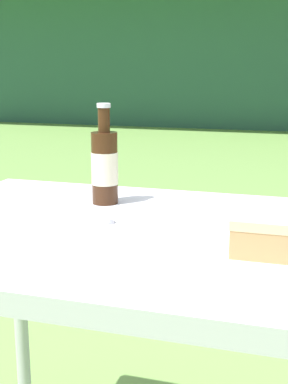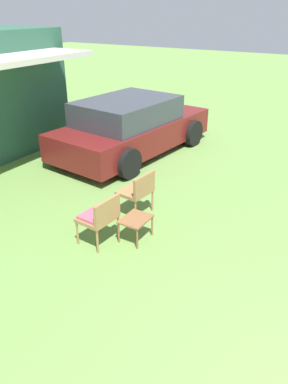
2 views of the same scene
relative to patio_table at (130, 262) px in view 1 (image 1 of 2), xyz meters
name	(u,v)px [view 1 (image 1 of 2)]	position (x,y,z in m)	size (l,w,h in m)	color
cabin_building	(262,44)	(-0.59, 10.03, 0.80)	(11.86, 5.15, 2.91)	#2D5B47
patio_table	(130,262)	(0.00, 0.00, 0.00)	(0.96, 0.69, 0.74)	silver
cake_on_plate	(259,246)	(0.26, -0.11, 0.10)	(0.21, 0.21, 0.07)	white
cola_bottle_near	(105,165)	(-0.12, 0.17, 0.16)	(0.06, 0.06, 0.23)	#381E0F
fork	(226,257)	(0.21, -0.12, 0.08)	(0.16, 0.02, 0.01)	silver
loose_bottle_cap	(108,220)	(-0.05, 0.02, 0.08)	(0.03, 0.03, 0.01)	silver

